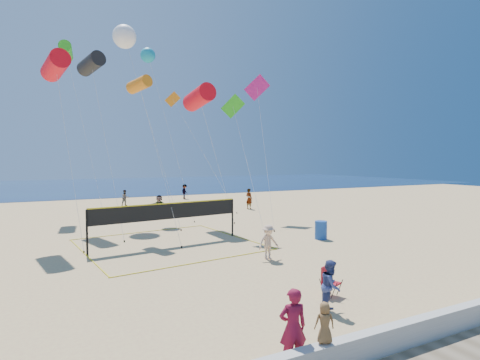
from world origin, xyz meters
name	(u,v)px	position (x,y,z in m)	size (l,w,h in m)	color
ground	(291,311)	(0.00, 0.00, 0.00)	(120.00, 120.00, 0.00)	tan
ocean	(93,185)	(0.00, 62.00, 0.01)	(140.00, 50.00, 0.03)	navy
seawall	(366,346)	(0.00, -3.00, 0.30)	(32.00, 0.30, 0.60)	beige
woman	(293,327)	(-1.67, -2.52, 0.86)	(0.63, 0.41, 1.73)	maroon
toddler	(325,323)	(-1.16, -2.95, 1.04)	(0.43, 0.28, 0.88)	brown
bystander_a	(331,286)	(1.05, -0.55, 0.77)	(0.75, 0.58, 1.54)	navy
bystander_b	(268,242)	(2.39, 5.28, 0.79)	(1.02, 0.58, 1.57)	#D5AE8E
far_person_1	(159,206)	(1.24, 20.19, 0.86)	(1.60, 0.51, 1.73)	gray
far_person_2	(249,199)	(9.86, 21.21, 0.95)	(0.69, 0.45, 1.89)	gray
far_person_3	(125,198)	(0.07, 28.88, 0.78)	(0.76, 0.59, 1.56)	gray
far_person_4	(185,191)	(7.44, 32.67, 0.85)	(1.10, 0.63, 1.70)	gray
camp_chair	(328,279)	(1.83, 0.49, 0.55)	(0.67, 0.77, 1.08)	maroon
trash_barrel	(321,230)	(7.32, 7.71, 0.51)	(0.68, 0.68, 1.03)	#174398
volleyball_net	(168,216)	(-0.84, 10.24, 1.51)	(9.33, 9.20, 2.23)	black
kite_0	(55,66)	(-5.98, 14.57, 9.77)	(1.83, 5.76, 10.50)	red
kite_1	(91,64)	(-3.71, 18.88, 11.12)	(1.82, 8.42, 11.82)	black
kite_2	(139,85)	(-1.40, 14.33, 9.09)	(1.70, 6.19, 9.60)	orange
kite_4	(235,114)	(3.71, 11.50, 7.31)	(1.55, 6.29, 8.56)	green
kite_5	(258,92)	(8.45, 17.13, 9.90)	(3.49, 7.02, 11.36)	#BF1977
kite_6	(125,37)	(-1.05, 21.24, 14.03)	(2.98, 8.55, 14.93)	white
kite_7	(148,55)	(0.94, 22.14, 13.08)	(2.70, 6.55, 13.70)	#148FB3
kite_8	(66,51)	(-5.07, 25.22, 13.41)	(2.69, 8.36, 14.08)	green
kite_9	(177,107)	(4.45, 25.72, 9.58)	(4.14, 7.42, 11.10)	orange
kite_10	(199,98)	(3.11, 16.05, 8.91)	(2.87, 3.15, 9.74)	red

